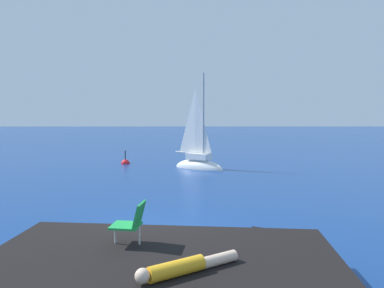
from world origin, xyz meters
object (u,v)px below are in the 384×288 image
(person_sunbather, at_px, (183,267))
(marker_buoy, at_px, (125,164))
(beach_chair, at_px, (131,221))
(sailboat_near, at_px, (198,163))

(person_sunbather, distance_m, marker_buoy, 17.54)
(person_sunbather, relative_size, beach_chair, 1.96)
(sailboat_near, distance_m, person_sunbather, 15.10)
(sailboat_near, xyz_separation_m, beach_chair, (-1.51, -13.86, 0.86))
(beach_chair, bearing_deg, person_sunbather, 137.07)
(sailboat_near, bearing_deg, beach_chair, -61.95)
(marker_buoy, bearing_deg, sailboat_near, -22.72)
(person_sunbather, bearing_deg, beach_chair, 98.01)
(sailboat_near, height_order, beach_chair, sailboat_near)
(sailboat_near, distance_m, beach_chair, 13.96)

